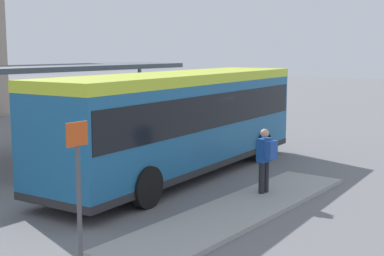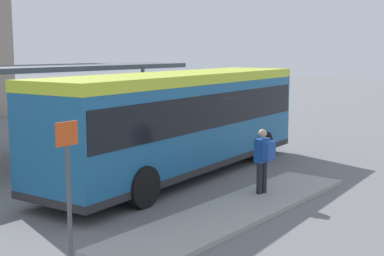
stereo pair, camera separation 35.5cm
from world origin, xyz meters
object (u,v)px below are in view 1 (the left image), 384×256
at_px(potted_planter_far_side, 151,134).
at_px(potted_planter_near_shelter, 35,157).
at_px(bicycle_yellow, 222,123).
at_px(bicycle_red, 203,123).
at_px(bicycle_orange, 232,126).
at_px(bicycle_blue, 194,121).
at_px(pedestrian_waiting, 266,157).
at_px(city_bus, 182,116).
at_px(platform_sign, 79,196).

bearing_deg(potted_planter_far_side, potted_planter_near_shelter, -178.11).
relative_size(bicycle_yellow, bicycle_red, 1.04).
bearing_deg(bicycle_orange, bicycle_red, 14.18).
height_order(potted_planter_near_shelter, potted_planter_far_side, potted_planter_near_shelter).
relative_size(bicycle_orange, bicycle_blue, 1.00).
xyz_separation_m(bicycle_orange, bicycle_red, (-0.12, 1.65, -0.02)).
xyz_separation_m(bicycle_yellow, potted_planter_near_shelter, (-11.65, -0.88, 0.32)).
relative_size(bicycle_orange, bicycle_yellow, 1.00).
bearing_deg(potted_planter_far_side, pedestrian_waiting, -114.50).
relative_size(bicycle_orange, bicycle_red, 1.04).
bearing_deg(city_bus, potted_planter_near_shelter, 128.36).
bearing_deg(pedestrian_waiting, potted_planter_far_side, -17.25).
bearing_deg(bicycle_blue, pedestrian_waiting, 128.26).
height_order(bicycle_blue, platform_sign, platform_sign).
relative_size(bicycle_orange, potted_planter_near_shelter, 1.31).
height_order(bicycle_yellow, bicycle_red, bicycle_yellow).
height_order(bicycle_yellow, potted_planter_near_shelter, potted_planter_near_shelter).
xyz_separation_m(bicycle_red, potted_planter_far_side, (-5.60, -1.52, 0.31)).
height_order(pedestrian_waiting, platform_sign, platform_sign).
bearing_deg(pedestrian_waiting, bicycle_red, -38.89).
bearing_deg(potted_planter_far_side, bicycle_red, 15.22).
bearing_deg(potted_planter_far_side, city_bus, -125.36).
bearing_deg(bicycle_yellow, platform_sign, -64.59).
bearing_deg(bicycle_red, bicycle_yellow, 37.32).
bearing_deg(platform_sign, pedestrian_waiting, 1.67).
height_order(bicycle_orange, bicycle_blue, bicycle_orange).
distance_m(pedestrian_waiting, bicycle_orange, 11.16).
distance_m(city_bus, bicycle_blue, 10.40).
distance_m(pedestrian_waiting, potted_planter_far_side, 7.56).
relative_size(bicycle_red, potted_planter_far_side, 1.30).
bearing_deg(bicycle_yellow, pedestrian_waiting, -51.22).
relative_size(bicycle_yellow, platform_sign, 0.63).
distance_m(pedestrian_waiting, bicycle_yellow, 11.94).
height_order(bicycle_orange, bicycle_yellow, bicycle_orange).
distance_m(bicycle_yellow, platform_sign, 17.72).
relative_size(pedestrian_waiting, bicycle_blue, 1.00).
distance_m(city_bus, bicycle_red, 9.64).
xyz_separation_m(city_bus, bicycle_orange, (8.21, 3.37, -1.51)).
bearing_deg(bicycle_yellow, bicycle_orange, -23.75).
height_order(pedestrian_waiting, bicycle_blue, pedestrian_waiting).
bearing_deg(bicycle_orange, pedestrian_waiting, 137.23).
bearing_deg(pedestrian_waiting, bicycle_yellow, -43.33).
bearing_deg(city_bus, platform_sign, -158.64).
relative_size(potted_planter_near_shelter, potted_planter_far_side, 1.04).
relative_size(potted_planter_near_shelter, platform_sign, 0.48).
bearing_deg(bicycle_orange, potted_planter_far_side, 98.70).
relative_size(city_bus, bicycle_orange, 6.37).
relative_size(city_bus, pedestrian_waiting, 6.39).
relative_size(city_bus, potted_planter_far_side, 8.65).
distance_m(bicycle_orange, platform_sign, 17.05).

